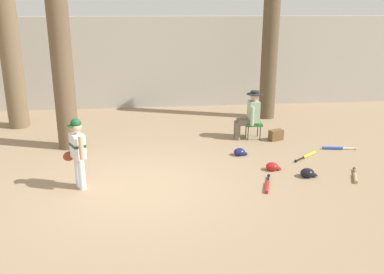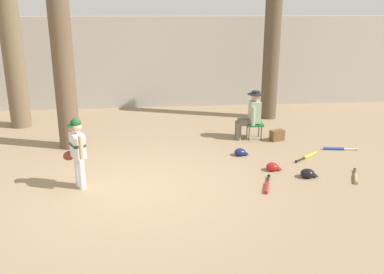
% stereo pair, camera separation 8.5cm
% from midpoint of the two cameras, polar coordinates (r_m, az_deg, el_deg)
% --- Properties ---
extents(ground_plane, '(60.00, 60.00, 0.00)m').
position_cam_midpoint_polar(ground_plane, '(7.79, -7.57, -6.84)').
color(ground_plane, '#937A5B').
extents(concrete_back_wall, '(18.00, 0.36, 2.84)m').
position_cam_midpoint_polar(concrete_back_wall, '(13.66, -7.44, 9.96)').
color(concrete_back_wall, '#ADA89E').
rests_on(concrete_back_wall, ground).
extents(tree_near_player, '(0.73, 0.73, 5.51)m').
position_cam_midpoint_polar(tree_near_player, '(9.79, -17.68, 11.98)').
color(tree_near_player, brown).
rests_on(tree_near_player, ground).
extents(tree_behind_spectator, '(0.64, 0.64, 4.49)m').
position_cam_midpoint_polar(tree_behind_spectator, '(12.28, 10.28, 11.41)').
color(tree_behind_spectator, brown).
rests_on(tree_behind_spectator, ground).
extents(young_ballplayer, '(0.49, 0.54, 1.31)m').
position_cam_midpoint_polar(young_ballplayer, '(7.76, -15.59, -1.56)').
color(young_ballplayer, white).
rests_on(young_ballplayer, ground).
extents(folding_stool, '(0.42, 0.42, 0.41)m').
position_cam_midpoint_polar(folding_stool, '(10.49, 8.07, 1.72)').
color(folding_stool, '#196B2D').
rests_on(folding_stool, ground).
extents(seated_spectator, '(0.67, 0.53, 1.20)m').
position_cam_midpoint_polar(seated_spectator, '(10.40, 7.60, 3.18)').
color(seated_spectator, '#6B6051').
rests_on(seated_spectator, ground).
extents(handbag_beside_stool, '(0.38, 0.28, 0.26)m').
position_cam_midpoint_polar(handbag_beside_stool, '(10.51, 11.08, 0.26)').
color(handbag_beside_stool, brown).
rests_on(handbag_beside_stool, ground).
extents(tree_far_left, '(0.76, 0.76, 5.09)m').
position_cam_midpoint_polar(tree_far_left, '(12.06, -23.67, 11.31)').
color(tree_far_left, brown).
rests_on(tree_far_left, ground).
extents(bat_wood_tan, '(0.35, 0.69, 0.07)m').
position_cam_midpoint_polar(bat_wood_tan, '(8.68, 20.98, -5.06)').
color(bat_wood_tan, tan).
rests_on(bat_wood_tan, ground).
extents(bat_yellow_trainer, '(0.66, 0.54, 0.07)m').
position_cam_midpoint_polar(bat_yellow_trainer, '(9.55, 15.15, -2.43)').
color(bat_yellow_trainer, yellow).
rests_on(bat_yellow_trainer, ground).
extents(bat_red_barrel, '(0.32, 0.77, 0.07)m').
position_cam_midpoint_polar(bat_red_barrel, '(7.85, 9.86, -6.51)').
color(bat_red_barrel, red).
rests_on(bat_red_barrel, ground).
extents(bat_blue_youth, '(0.77, 0.19, 0.07)m').
position_cam_midpoint_polar(bat_blue_youth, '(10.22, 18.60, -1.42)').
color(bat_blue_youth, '#2347AD').
rests_on(bat_blue_youth, ground).
extents(batting_helmet_navy, '(0.30, 0.23, 0.17)m').
position_cam_midpoint_polar(batting_helmet_navy, '(9.36, 6.21, -2.04)').
color(batting_helmet_navy, navy).
rests_on(batting_helmet_navy, ground).
extents(batting_helmet_red, '(0.30, 0.23, 0.17)m').
position_cam_midpoint_polar(batting_helmet_red, '(8.63, 10.55, -3.97)').
color(batting_helmet_red, '#A81919').
rests_on(batting_helmet_red, ground).
extents(batting_helmet_black, '(0.32, 0.25, 0.19)m').
position_cam_midpoint_polar(batting_helmet_black, '(8.45, 15.10, -4.73)').
color(batting_helmet_black, black).
rests_on(batting_helmet_black, ground).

